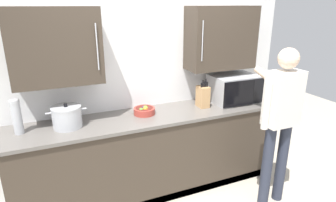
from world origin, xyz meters
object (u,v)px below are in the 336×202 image
Objects in this scene: knife_block at (203,96)px; fruit_bowl at (144,110)px; thermos_flask at (17,117)px; person_figure at (280,115)px; microwave_oven at (232,89)px; stock_pot at (67,117)px.

knife_block is 1.44× the size of fruit_bowl.
fruit_bowl is at bearing 176.62° from knife_block.
thermos_flask is 0.19× the size of person_figure.
fruit_bowl is (-1.12, 0.02, -0.12)m from microwave_oven.
thermos_flask is (-1.91, 0.03, 0.04)m from knife_block.
stock_pot is 2.10m from person_figure.
fruit_bowl is 1.22m from thermos_flask.
thermos_flask is at bearing 162.72° from person_figure.
person_figure is (0.06, -0.74, -0.09)m from microwave_oven.
knife_block is (-0.42, -0.02, -0.04)m from microwave_oven.
thermos_flask is at bearing 179.79° from microwave_oven.
thermos_flask reaches higher than stock_pot.
stock_pot is at bearing 179.74° from knife_block.
person_figure is at bearing -32.71° from fruit_bowl.
stock_pot is at bearing -177.51° from fruit_bowl.
thermos_flask is (-0.42, 0.02, 0.06)m from stock_pot.
person_figure is (2.39, -0.74, -0.09)m from thermos_flask.
fruit_bowl is 0.71× the size of thermos_flask.
person_figure reaches higher than fruit_bowl.
person_figure is at bearing -20.11° from stock_pot.
microwave_oven is 0.42m from knife_block.
person_figure is (1.97, -0.72, -0.03)m from stock_pot.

